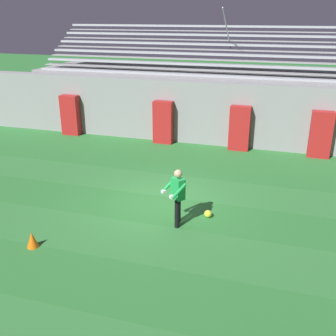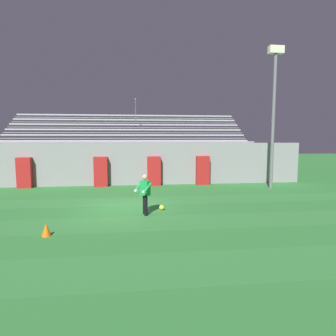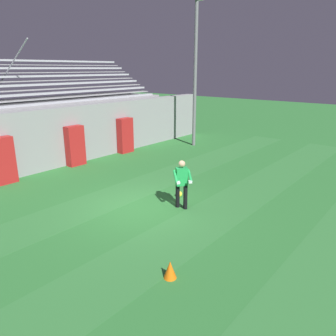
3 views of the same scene
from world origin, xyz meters
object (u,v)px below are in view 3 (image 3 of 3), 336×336
object	(u,v)px
floodlight_pole	(196,53)
goalkeeper	(182,181)
padding_pillar_gate_right	(75,146)
traffic_cone	(170,270)
padding_pillar_gate_left	(3,161)
padding_pillar_far_right	(125,135)
soccer_ball	(179,194)

from	to	relation	value
floodlight_pole	goalkeeper	world-z (taller)	floodlight_pole
padding_pillar_gate_right	traffic_cone	bearing A→B (deg)	-113.69
padding_pillar_gate_left	traffic_cone	world-z (taller)	padding_pillar_gate_left
padding_pillar_gate_left	goalkeeper	size ratio (longest dim) A/B	1.15
floodlight_pole	goalkeeper	distance (m)	10.53
floodlight_pole	padding_pillar_gate_left	bearing A→B (deg)	169.79
padding_pillar_far_right	traffic_cone	xyz separation A→B (m)	(-7.36, -9.26, -0.75)
floodlight_pole	padding_pillar_far_right	bearing A→B (deg)	153.82
padding_pillar_gate_left	padding_pillar_gate_right	xyz separation A→B (m)	(3.45, 0.00, 0.00)
padding_pillar_far_right	traffic_cone	world-z (taller)	padding_pillar_far_right
padding_pillar_gate_left	padding_pillar_gate_right	distance (m)	3.45
padding_pillar_far_right	soccer_ball	distance (m)	7.31
padding_pillar_gate_right	floodlight_pole	distance (m)	8.66
padding_pillar_gate_right	soccer_ball	world-z (taller)	padding_pillar_gate_right
padding_pillar_gate_right	goalkeeper	distance (m)	7.16
padding_pillar_far_right	traffic_cone	distance (m)	11.86
floodlight_pole	traffic_cone	world-z (taller)	floodlight_pole
goalkeeper	traffic_cone	bearing A→B (deg)	-146.39
padding_pillar_gate_left	floodlight_pole	distance (m)	11.68
soccer_ball	traffic_cone	size ratio (longest dim) A/B	0.52
padding_pillar_gate_left	floodlight_pole	size ratio (longest dim) A/B	0.22
padding_pillar_gate_left	goalkeeper	xyz separation A→B (m)	(2.63, -7.11, -0.01)
traffic_cone	padding_pillar_gate_left	bearing A→B (deg)	86.19
floodlight_pole	soccer_ball	size ratio (longest dim) A/B	39.04
padding_pillar_gate_right	soccer_ball	xyz separation A→B (m)	(-0.07, -6.43, -0.85)
padding_pillar_gate_left	floodlight_pole	xyz separation A→B (m)	(10.64, -1.92, 4.42)
padding_pillar_far_right	floodlight_pole	bearing A→B (deg)	-26.18
goalkeeper	soccer_ball	xyz separation A→B (m)	(0.75, 0.68, -0.84)
padding_pillar_gate_right	goalkeeper	world-z (taller)	padding_pillar_gate_right
goalkeeper	floodlight_pole	bearing A→B (deg)	32.94
padding_pillar_gate_left	floodlight_pole	bearing A→B (deg)	-10.21
goalkeeper	padding_pillar_gate_left	bearing A→B (deg)	110.27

